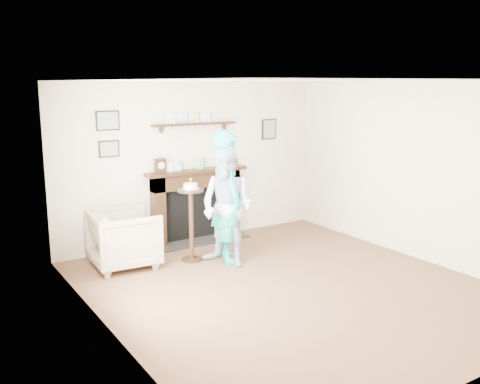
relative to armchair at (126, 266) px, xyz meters
name	(u,v)px	position (x,y,z in m)	size (l,w,h in m)	color
ground	(289,287)	(1.42, -1.83, 0.00)	(5.00, 5.00, 0.00)	brown
room_shell	(258,151)	(1.42, -1.14, 1.62)	(4.54, 5.02, 2.52)	#F2E9CD
armchair	(126,266)	(0.00, 0.00, 0.00)	(0.84, 0.87, 0.79)	tan
man	(227,264)	(1.22, -0.69, 0.00)	(0.80, 0.62, 1.64)	#A2B5CB
woman	(228,260)	(1.33, -0.53, 0.00)	(0.67, 0.44, 1.84)	#20BAAD
pedestal_table	(191,210)	(0.89, -0.26, 0.73)	(0.37, 0.37, 1.18)	black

